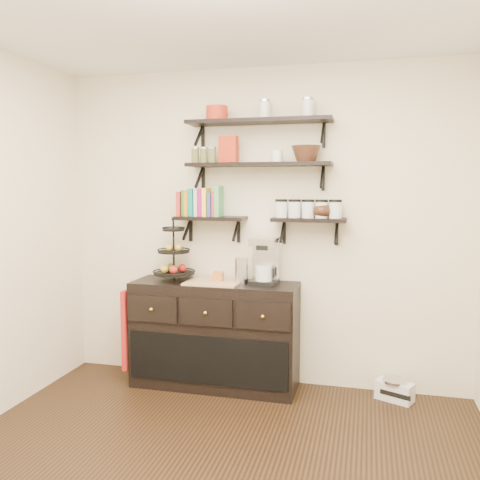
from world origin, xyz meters
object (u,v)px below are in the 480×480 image
(sideboard, at_px, (215,334))
(radio, at_px, (395,390))
(fruit_stand, at_px, (174,260))
(coffee_maker, at_px, (265,262))

(sideboard, distance_m, radio, 1.53)
(sideboard, bearing_deg, fruit_stand, 179.40)
(coffee_maker, bearing_deg, radio, 7.62)
(coffee_maker, distance_m, radio, 1.46)
(fruit_stand, bearing_deg, radio, 1.69)
(sideboard, height_order, radio, sideboard)
(radio, bearing_deg, sideboard, -153.11)
(sideboard, height_order, coffee_maker, coffee_maker)
(coffee_maker, height_order, radio, coffee_maker)
(sideboard, relative_size, fruit_stand, 2.70)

